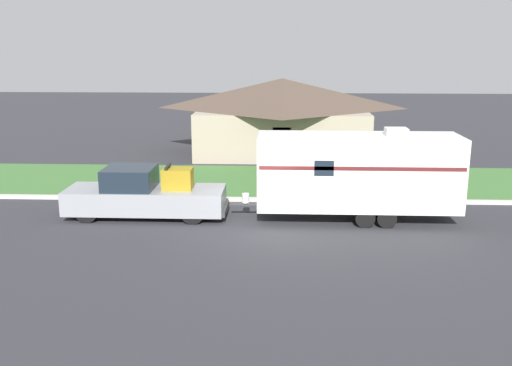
% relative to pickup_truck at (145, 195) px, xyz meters
% --- Properties ---
extents(ground_plane, '(120.00, 120.00, 0.00)m').
position_rel_pickup_truck_xyz_m(ground_plane, '(4.46, -1.29, -0.88)').
color(ground_plane, '#2D2D33').
extents(curb_strip, '(80.00, 0.30, 0.14)m').
position_rel_pickup_truck_xyz_m(curb_strip, '(4.46, 2.46, -0.81)').
color(curb_strip, beige).
rests_on(curb_strip, ground_plane).
extents(lawn_strip, '(80.00, 7.00, 0.03)m').
position_rel_pickup_truck_xyz_m(lawn_strip, '(4.46, 6.11, -0.86)').
color(lawn_strip, '#3D6B33').
rests_on(lawn_strip, ground_plane).
extents(house_across_street, '(10.87, 8.17, 4.56)m').
position_rel_pickup_truck_xyz_m(house_across_street, '(5.30, 13.95, 1.49)').
color(house_across_street, gray).
rests_on(house_across_street, ground_plane).
extents(pickup_truck, '(6.22, 2.00, 2.06)m').
position_rel_pickup_truck_xyz_m(pickup_truck, '(0.00, 0.00, 0.00)').
color(pickup_truck, black).
rests_on(pickup_truck, ground_plane).
extents(travel_trailer, '(8.60, 2.25, 3.55)m').
position_rel_pickup_truck_xyz_m(travel_trailer, '(8.18, -0.00, 1.01)').
color(travel_trailer, black).
rests_on(travel_trailer, ground_plane).
extents(mailbox, '(0.48, 0.20, 1.36)m').
position_rel_pickup_truck_xyz_m(mailbox, '(8.21, 3.24, 0.16)').
color(mailbox, brown).
rests_on(mailbox, ground_plane).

